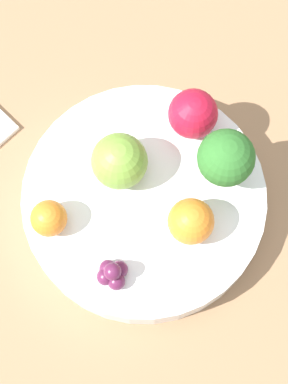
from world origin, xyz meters
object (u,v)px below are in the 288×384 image
at_px(apple_red, 119,161).
at_px(orange_back, 191,221).
at_px(apple_green, 193,114).
at_px(orange_front, 49,218).
at_px(grape_cluster, 112,273).
at_px(bowl, 144,201).
at_px(broccoli, 226,159).

relative_size(apple_red, orange_back, 1.24).
xyz_separation_m(apple_green, orange_front, (-0.17, -0.03, -0.01)).
bearing_deg(apple_green, grape_cluster, -143.47).
relative_size(bowl, broccoli, 3.40).
xyz_separation_m(broccoli, orange_front, (-0.17, 0.03, -0.02)).
distance_m(bowl, orange_back, 0.07).
relative_size(bowl, orange_front, 6.89).
height_order(bowl, apple_green, apple_green).
bearing_deg(broccoli, apple_green, 90.44).
bearing_deg(broccoli, orange_front, 169.97).
bearing_deg(apple_red, orange_back, -67.91).
relative_size(broccoli, grape_cluster, 2.29).
height_order(apple_green, grape_cluster, apple_green).
bearing_deg(grape_cluster, apple_green, 36.53).
relative_size(broccoli, orange_front, 2.03).
bearing_deg(orange_front, bowl, -9.31).
bearing_deg(orange_back, orange_front, 151.10).
bearing_deg(bowl, apple_red, 105.89).
bearing_deg(bowl, broccoli, -10.90).
relative_size(orange_back, grape_cluster, 1.42).
xyz_separation_m(bowl, orange_back, (0.02, -0.05, 0.04)).
relative_size(apple_red, apple_green, 1.10).
distance_m(orange_front, grape_cluster, 0.08).
relative_size(bowl, apple_green, 4.88).
bearing_deg(grape_cluster, bowl, 42.80).
bearing_deg(apple_green, broccoli, -89.56).
xyz_separation_m(bowl, orange_front, (-0.10, 0.02, 0.04)).
xyz_separation_m(broccoli, apple_green, (-0.00, 0.06, -0.02)).
height_order(apple_red, apple_green, apple_red).
xyz_separation_m(apple_green, orange_back, (-0.05, -0.10, -0.00)).
xyz_separation_m(apple_red, orange_back, (0.03, -0.08, -0.01)).
distance_m(apple_green, orange_back, 0.11).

